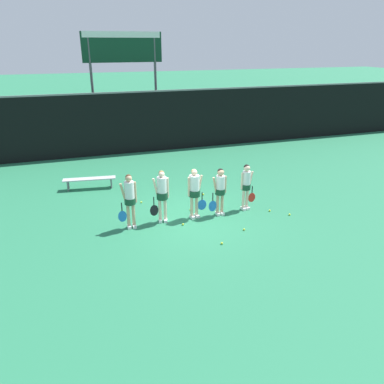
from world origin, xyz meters
TOP-DOWN VIEW (x-y plane):
  - ground_plane at (0.00, 0.00)m, footprint 140.00×140.00m
  - fence_windscreen at (0.00, 8.69)m, footprint 60.00×0.08m
  - scoreboard at (-0.37, 10.66)m, footprint 4.30×0.15m
  - bench_courtside at (-3.07, 3.89)m, footprint 2.11×0.63m
  - player_0 at (-2.08, -0.08)m, footprint 0.63×0.35m
  - player_1 at (-1.01, 0.03)m, footprint 0.64×0.36m
  - player_2 at (0.09, -0.02)m, footprint 0.69×0.39m
  - player_3 at (0.99, -0.07)m, footprint 0.63×0.35m
  - player_4 at (2.03, 0.05)m, footprint 0.61×0.33m
  - tennis_ball_0 at (1.28, -1.44)m, footprint 0.07×0.07m
  - tennis_ball_1 at (-1.73, 1.91)m, footprint 0.07×0.07m
  - tennis_ball_2 at (-0.46, -0.47)m, footprint 0.07×0.07m
  - tennis_ball_3 at (-2.26, 0.51)m, footprint 0.07×0.07m
  - tennis_ball_4 at (3.26, -0.92)m, footprint 0.07×0.07m
  - tennis_ball_5 at (1.07, 1.76)m, footprint 0.07×0.07m
  - tennis_ball_6 at (0.27, -2.03)m, footprint 0.07×0.07m
  - tennis_ball_7 at (-1.39, 1.76)m, footprint 0.07×0.07m
  - tennis_ball_8 at (2.77, -0.42)m, footprint 0.07×0.07m
  - tennis_ball_9 at (0.14, 0.54)m, footprint 0.07×0.07m

SIDE VIEW (x-z plane):
  - ground_plane at x=0.00m, z-range 0.00..0.00m
  - tennis_ball_0 at x=1.28m, z-range 0.00..0.07m
  - tennis_ball_8 at x=2.77m, z-range 0.00..0.07m
  - tennis_ball_9 at x=0.14m, z-range 0.00..0.07m
  - tennis_ball_1 at x=-1.73m, z-range 0.00..0.07m
  - tennis_ball_2 at x=-0.46m, z-range 0.00..0.07m
  - tennis_ball_7 at x=-1.39m, z-range 0.00..0.07m
  - tennis_ball_5 at x=1.07m, z-range 0.00..0.07m
  - tennis_ball_4 at x=3.26m, z-range 0.00..0.07m
  - tennis_ball_3 at x=-2.26m, z-range 0.00..0.07m
  - tennis_ball_6 at x=0.27m, z-range 0.00..0.07m
  - bench_courtside at x=-3.07m, z-range 0.17..0.61m
  - player_4 at x=2.03m, z-range 0.15..1.81m
  - player_3 at x=0.99m, z-range 0.15..1.82m
  - player_2 at x=0.09m, z-range 0.16..1.88m
  - player_1 at x=-1.01m, z-range 0.16..1.93m
  - player_0 at x=-2.08m, z-range 0.16..1.96m
  - fence_windscreen at x=0.00m, z-range 0.01..3.26m
  - scoreboard at x=-0.37m, z-range 1.79..7.90m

